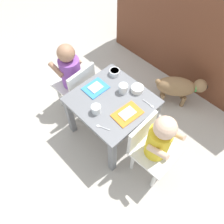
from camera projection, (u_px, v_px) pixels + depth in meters
ground_plane at (112, 130)px, 1.94m from camera, size 7.00×7.00×0.00m
kitchen_cabinet_back at (197, 34)px, 1.99m from camera, size 1.68×0.36×0.91m
dining_table at (112, 106)px, 1.65m from camera, size 0.55×0.52×0.43m
seated_child_left at (71, 73)px, 1.76m from camera, size 0.30×0.30×0.67m
seated_child_right at (157, 141)px, 1.40m from camera, size 0.29×0.29×0.68m
dog at (179, 87)px, 1.97m from camera, size 0.41×0.35×0.30m
food_tray_left at (96, 88)px, 1.64m from camera, size 0.14×0.17×0.02m
food_tray_right at (127, 114)px, 1.51m from camera, size 0.15×0.21×0.02m
water_cup_left at (96, 110)px, 1.50m from camera, size 0.07×0.07×0.06m
water_cup_right at (123, 89)px, 1.61m from camera, size 0.07×0.07×0.07m
veggie_bowl_near at (115, 72)px, 1.72m from camera, size 0.08×0.08×0.04m
veggie_bowl_far at (137, 89)px, 1.62m from camera, size 0.09×0.09×0.04m
spoon_by_left_tray at (149, 104)px, 1.56m from camera, size 0.10×0.02×0.01m
spoon_by_right_tray at (102, 127)px, 1.45m from camera, size 0.10×0.05×0.01m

